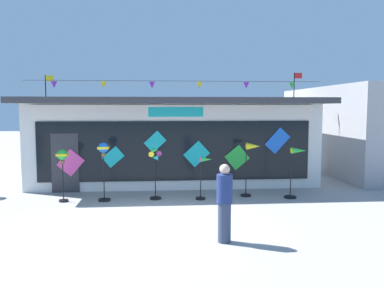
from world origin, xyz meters
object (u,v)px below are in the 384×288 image
(wind_spinner_left, at_px, (104,157))
(person_mid_plaza, at_px, (224,203))
(wind_spinner_center_left, at_px, (155,166))
(wind_spinner_right, at_px, (251,157))
(kite_shop_building, at_px, (173,139))
(wind_spinner_center_right, at_px, (204,174))
(wind_spinner_far_left, at_px, (62,160))
(wind_spinner_far_right, at_px, (296,164))

(wind_spinner_left, distance_m, person_mid_plaza, 5.10)
(wind_spinner_left, height_order, wind_spinner_center_left, wind_spinner_left)
(wind_spinner_left, relative_size, wind_spinner_right, 1.03)
(kite_shop_building, bearing_deg, wind_spinner_center_right, -77.90)
(kite_shop_building, distance_m, wind_spinner_center_left, 3.73)
(wind_spinner_center_left, xyz_separation_m, person_mid_plaza, (1.49, -4.12, -0.18))
(wind_spinner_far_left, height_order, wind_spinner_far_right, wind_spinner_far_right)
(wind_spinner_center_left, bearing_deg, person_mid_plaza, -70.12)
(wind_spinner_far_left, xyz_separation_m, wind_spinner_far_right, (7.21, -0.12, -0.18))
(wind_spinner_left, bearing_deg, wind_spinner_right, 3.23)
(kite_shop_building, relative_size, wind_spinner_right, 6.18)
(kite_shop_building, distance_m, person_mid_plaza, 7.81)
(kite_shop_building, height_order, wind_spinner_far_left, kite_shop_building)
(wind_spinner_left, height_order, person_mid_plaza, wind_spinner_left)
(wind_spinner_right, bearing_deg, wind_spinner_far_right, -15.70)
(kite_shop_building, xyz_separation_m, person_mid_plaza, (0.79, -7.73, -0.77))
(wind_spinner_left, xyz_separation_m, wind_spinner_center_right, (3.07, -0.06, -0.55))
(kite_shop_building, bearing_deg, wind_spinner_center_left, -100.98)
(wind_spinner_center_right, relative_size, person_mid_plaza, 0.80)
(wind_spinner_far_left, relative_size, person_mid_plaza, 0.95)
(wind_spinner_far_right, relative_size, person_mid_plaza, 0.97)
(person_mid_plaza, bearing_deg, wind_spinner_center_right, 137.05)
(wind_spinner_center_right, bearing_deg, wind_spinner_far_left, 179.17)
(wind_spinner_far_left, bearing_deg, wind_spinner_far_right, -0.97)
(kite_shop_building, distance_m, wind_spinner_far_left, 5.08)
(wind_spinner_left, xyz_separation_m, wind_spinner_right, (4.64, 0.26, -0.08))
(kite_shop_building, xyz_separation_m, wind_spinner_far_left, (-3.50, -3.67, -0.35))
(wind_spinner_far_left, distance_m, wind_spinner_center_right, 4.32)
(wind_spinner_right, bearing_deg, person_mid_plaza, -110.19)
(wind_spinner_center_right, xyz_separation_m, wind_spinner_far_right, (2.92, -0.06, 0.29))
(wind_spinner_right, bearing_deg, wind_spinner_far_left, -177.50)
(wind_spinner_left, distance_m, wind_spinner_right, 4.65)
(wind_spinner_far_left, height_order, wind_spinner_center_left, wind_spinner_center_left)
(wind_spinner_far_right, bearing_deg, wind_spinner_center_left, 177.64)
(wind_spinner_center_left, bearing_deg, wind_spinner_center_right, -4.65)
(wind_spinner_center_left, relative_size, wind_spinner_right, 0.94)
(wind_spinner_far_left, relative_size, wind_spinner_right, 0.92)
(wind_spinner_left, xyz_separation_m, person_mid_plaza, (3.06, -4.05, -0.50))
(wind_spinner_far_left, xyz_separation_m, wind_spinner_center_right, (4.30, -0.06, -0.46))
(wind_spinner_right, distance_m, wind_spinner_far_right, 1.41)
(wind_spinner_far_right, bearing_deg, kite_shop_building, 134.41)
(wind_spinner_center_left, distance_m, wind_spinner_center_right, 1.52)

